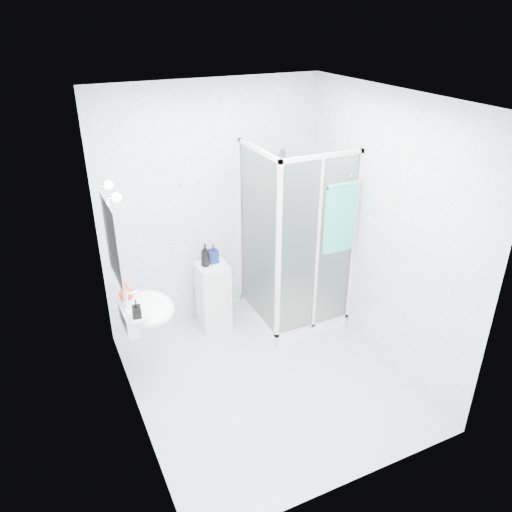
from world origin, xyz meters
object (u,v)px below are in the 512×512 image
shampoo_bottle_b (213,253)px  soap_dispenser_black (137,309)px  hand_towel (340,216)px  shampoo_bottle_a (205,255)px  storage_cabinet (213,296)px  shower_enclosure (291,287)px  soap_dispenser_orange (126,291)px  wall_basin (145,310)px

shampoo_bottle_b → soap_dispenser_black: soap_dispenser_black is taller
hand_towel → shampoo_bottle_a: (-1.15, 0.70, -0.49)m
shampoo_bottle_a → shampoo_bottle_b: bearing=21.2°
storage_cabinet → shampoo_bottle_a: 0.51m
shampoo_bottle_a → shower_enclosure: bearing=-19.2°
shower_enclosure → storage_cabinet: size_ratio=2.62×
shower_enclosure → storage_cabinet: (-0.80, 0.29, -0.07)m
hand_towel → shampoo_bottle_a: hand_towel is taller
shower_enclosure → soap_dispenser_orange: size_ratio=12.04×
hand_towel → shampoo_bottle_a: bearing=148.7°
hand_towel → storage_cabinet: bearing=147.6°
soap_dispenser_orange → shower_enclosure: bearing=5.8°
wall_basin → shampoo_bottle_b: bearing=36.2°
storage_cabinet → hand_towel: (1.09, -0.69, 1.00)m
wall_basin → soap_dispenser_orange: bearing=132.3°
soap_dispenser_orange → soap_dispenser_black: (0.02, -0.33, -0.00)m
shampoo_bottle_a → hand_towel: bearing=-31.3°
wall_basin → soap_dispenser_orange: 0.24m
shower_enclosure → soap_dispenser_orange: 1.86m
shower_enclosure → shampoo_bottle_a: bearing=160.8°
soap_dispenser_black → wall_basin: bearing=60.6°
hand_towel → soap_dispenser_orange: size_ratio=4.30×
shower_enclosure → soap_dispenser_black: shower_enclosure is taller
wall_basin → hand_towel: hand_towel is taller
soap_dispenser_black → storage_cabinet: bearing=39.4°
shower_enclosure → hand_towel: size_ratio=2.80×
shampoo_bottle_b → soap_dispenser_black: bearing=-139.8°
wall_basin → soap_dispenser_orange: soap_dispenser_orange is taller
shower_enclosure → wall_basin: 1.72m
storage_cabinet → shampoo_bottle_b: size_ratio=3.59×
hand_towel → shampoo_bottle_b: 1.38m
wall_basin → hand_towel: size_ratio=0.78×
shampoo_bottle_b → soap_dispenser_orange: bearing=-153.0°
wall_basin → soap_dispenser_black: 0.26m
wall_basin → shampoo_bottle_b: wall_basin is taller
shampoo_bottle_b → soap_dispenser_orange: 1.15m
shower_enclosure → soap_dispenser_black: 1.90m
shampoo_bottle_b → storage_cabinet: bearing=-125.3°
hand_towel → shampoo_bottle_b: bearing=144.7°
storage_cabinet → soap_dispenser_orange: 1.23m
storage_cabinet → soap_dispenser_orange: soap_dispenser_orange is taller
shampoo_bottle_a → shampoo_bottle_b: (0.10, 0.04, -0.02)m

